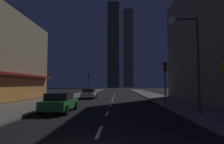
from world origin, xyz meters
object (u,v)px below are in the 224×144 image
object	(u,v)px
car_parked_near	(60,102)
traffic_light_near_right	(165,73)
car_parked_far	(89,93)
street_lamp_right	(185,40)
traffic_light_far_left	(89,79)
fire_hydrant_far_left	(68,97)

from	to	relation	value
car_parked_near	traffic_light_near_right	size ratio (longest dim) A/B	1.01
car_parked_far	street_lamp_right	distance (m)	18.16
car_parked_far	traffic_light_far_left	world-z (taller)	traffic_light_far_left
fire_hydrant_far_left	street_lamp_right	distance (m)	16.96
car_parked_near	traffic_light_near_right	xyz separation A→B (m)	(9.10, 4.76, 2.45)
car_parked_far	traffic_light_near_right	bearing A→B (deg)	-44.71
car_parked_far	fire_hydrant_far_left	distance (m)	4.10
traffic_light_near_right	fire_hydrant_far_left	bearing A→B (deg)	153.74
fire_hydrant_far_left	car_parked_far	bearing A→B (deg)	55.80
street_lamp_right	car_parked_far	bearing A→B (deg)	120.61
fire_hydrant_far_left	traffic_light_far_left	size ratio (longest dim) A/B	0.16
car_parked_near	fire_hydrant_far_left	world-z (taller)	car_parked_near
car_parked_far	traffic_light_near_right	world-z (taller)	traffic_light_near_right
traffic_light_near_right	traffic_light_far_left	bearing A→B (deg)	118.32
fire_hydrant_far_left	traffic_light_near_right	world-z (taller)	traffic_light_near_right
traffic_light_far_left	street_lamp_right	xyz separation A→B (m)	(10.88, -26.58, 1.87)
car_parked_far	car_parked_near	bearing A→B (deg)	-90.00
fire_hydrant_far_left	traffic_light_near_right	distance (m)	13.00
traffic_light_near_right	car_parked_near	bearing A→B (deg)	-152.38
car_parked_near	traffic_light_far_left	bearing A→B (deg)	94.32
fire_hydrant_far_left	street_lamp_right	size ratio (longest dim) A/B	0.10
car_parked_near	car_parked_far	bearing A→B (deg)	90.00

